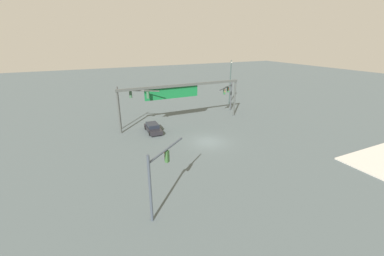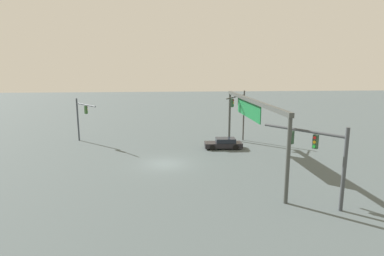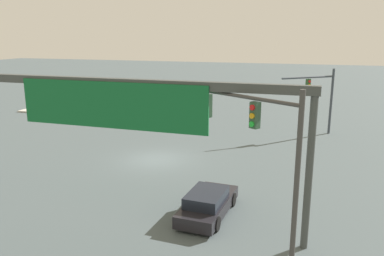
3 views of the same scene
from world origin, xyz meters
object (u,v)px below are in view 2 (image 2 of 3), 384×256
traffic_signal_opposite_side (82,114)px  sedan_car_approaching (224,144)px  traffic_signal_near_corner (239,107)px  traffic_signal_cross_street (321,150)px

traffic_signal_opposite_side → sedan_car_approaching: bearing=35.5°
traffic_signal_near_corner → sedan_car_approaching: 5.15m
traffic_signal_opposite_side → traffic_signal_cross_street: size_ratio=0.98×
traffic_signal_opposite_side → sedan_car_approaching: traffic_signal_opposite_side is taller
sedan_car_approaching → traffic_signal_near_corner: bearing=-130.8°
traffic_signal_near_corner → traffic_signal_opposite_side: (-2.22, -19.31, -0.93)m
sedan_car_approaching → traffic_signal_cross_street: bearing=106.2°
traffic_signal_cross_street → sedan_car_approaching: size_ratio=1.27×
traffic_signal_opposite_side → traffic_signal_cross_street: (19.94, 20.70, 0.16)m
traffic_signal_near_corner → traffic_signal_cross_street: (17.72, 1.38, -0.77)m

